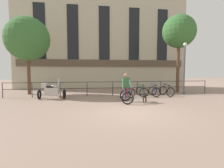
{
  "coord_description": "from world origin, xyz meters",
  "views": [
    {
      "loc": [
        -2.02,
        -7.42,
        1.88
      ],
      "look_at": [
        -0.42,
        2.86,
        1.05
      ],
      "focal_mm": 28.0,
      "sensor_mm": 36.0,
      "label": 1
    }
  ],
  "objects_px": {
    "parked_motorcycle": "(52,91)",
    "parked_bicycle_mid_right": "(154,91)",
    "dog": "(145,95)",
    "parked_bicycle_mid_left": "(142,91)",
    "parked_bicycle_near_lamp": "(129,92)",
    "street_lamp": "(184,65)",
    "parked_bicycle_far_end": "(167,91)",
    "cyclist_with_bike": "(126,89)"
  },
  "relations": [
    {
      "from": "parked_bicycle_mid_right",
      "to": "parked_bicycle_far_end",
      "type": "relative_size",
      "value": 1.03
    },
    {
      "from": "dog",
      "to": "cyclist_with_bike",
      "type": "bearing_deg",
      "value": -170.4
    },
    {
      "from": "parked_motorcycle",
      "to": "parked_bicycle_far_end",
      "type": "distance_m",
      "value": 8.08
    },
    {
      "from": "parked_motorcycle",
      "to": "parked_bicycle_mid_right",
      "type": "height_order",
      "value": "parked_motorcycle"
    },
    {
      "from": "parked_bicycle_mid_right",
      "to": "dog",
      "type": "bearing_deg",
      "value": 63.96
    },
    {
      "from": "parked_motorcycle",
      "to": "street_lamp",
      "type": "bearing_deg",
      "value": -81.92
    },
    {
      "from": "dog",
      "to": "parked_bicycle_mid_left",
      "type": "bearing_deg",
      "value": 90.87
    },
    {
      "from": "street_lamp",
      "to": "parked_bicycle_near_lamp",
      "type": "bearing_deg",
      "value": -174.52
    },
    {
      "from": "parked_motorcycle",
      "to": "parked_bicycle_far_end",
      "type": "xyz_separation_m",
      "value": [
        8.08,
        0.27,
        -0.2
      ]
    },
    {
      "from": "parked_bicycle_near_lamp",
      "to": "street_lamp",
      "type": "xyz_separation_m",
      "value": [
        4.44,
        0.43,
        1.88
      ]
    },
    {
      "from": "parked_bicycle_mid_left",
      "to": "parked_bicycle_far_end",
      "type": "distance_m",
      "value": 1.89
    },
    {
      "from": "parked_bicycle_mid_left",
      "to": "dog",
      "type": "bearing_deg",
      "value": 78.88
    },
    {
      "from": "dog",
      "to": "parked_bicycle_far_end",
      "type": "height_order",
      "value": "parked_bicycle_far_end"
    },
    {
      "from": "cyclist_with_bike",
      "to": "parked_bicycle_mid_left",
      "type": "bearing_deg",
      "value": 58.46
    },
    {
      "from": "cyclist_with_bike",
      "to": "parked_bicycle_far_end",
      "type": "distance_m",
      "value": 4.14
    },
    {
      "from": "cyclist_with_bike",
      "to": "parked_motorcycle",
      "type": "height_order",
      "value": "cyclist_with_bike"
    },
    {
      "from": "parked_bicycle_mid_left",
      "to": "street_lamp",
      "type": "relative_size",
      "value": 0.29
    },
    {
      "from": "parked_bicycle_far_end",
      "to": "street_lamp",
      "type": "height_order",
      "value": "street_lamp"
    },
    {
      "from": "cyclist_with_bike",
      "to": "parked_bicycle_near_lamp",
      "type": "distance_m",
      "value": 2.25
    },
    {
      "from": "parked_motorcycle",
      "to": "street_lamp",
      "type": "relative_size",
      "value": 0.44
    },
    {
      "from": "parked_bicycle_far_end",
      "to": "parked_motorcycle",
      "type": "bearing_deg",
      "value": -2.94
    },
    {
      "from": "parked_motorcycle",
      "to": "parked_bicycle_mid_right",
      "type": "bearing_deg",
      "value": -83.86
    },
    {
      "from": "cyclist_with_bike",
      "to": "parked_motorcycle",
      "type": "xyz_separation_m",
      "value": [
        -4.52,
        1.82,
        -0.2
      ]
    },
    {
      "from": "dog",
      "to": "parked_motorcycle",
      "type": "xyz_separation_m",
      "value": [
        -5.62,
        1.93,
        0.14
      ]
    },
    {
      "from": "street_lamp",
      "to": "dog",
      "type": "bearing_deg",
      "value": -147.17
    },
    {
      "from": "parked_motorcycle",
      "to": "parked_bicycle_near_lamp",
      "type": "bearing_deg",
      "value": -83.09
    },
    {
      "from": "parked_motorcycle",
      "to": "parked_bicycle_mid_left",
      "type": "distance_m",
      "value": 6.2
    },
    {
      "from": "dog",
      "to": "parked_bicycle_far_end",
      "type": "distance_m",
      "value": 3.3
    },
    {
      "from": "cyclist_with_bike",
      "to": "parked_bicycle_mid_right",
      "type": "bearing_deg",
      "value": 45.76
    },
    {
      "from": "cyclist_with_bike",
      "to": "parked_bicycle_near_lamp",
      "type": "height_order",
      "value": "cyclist_with_bike"
    },
    {
      "from": "parked_motorcycle",
      "to": "parked_bicycle_mid_left",
      "type": "xyz_separation_m",
      "value": [
        6.19,
        0.27,
        -0.2
      ]
    },
    {
      "from": "parked_bicycle_far_end",
      "to": "parked_bicycle_near_lamp",
      "type": "bearing_deg",
      "value": -4.84
    },
    {
      "from": "dog",
      "to": "parked_bicycle_near_lamp",
      "type": "relative_size",
      "value": 0.79
    },
    {
      "from": "parked_bicycle_mid_left",
      "to": "parked_bicycle_near_lamp",
      "type": "bearing_deg",
      "value": 3.52
    },
    {
      "from": "dog",
      "to": "parked_bicycle_near_lamp",
      "type": "bearing_deg",
      "value": 114.96
    },
    {
      "from": "parked_bicycle_near_lamp",
      "to": "parked_bicycle_mid_right",
      "type": "bearing_deg",
      "value": -176.43
    },
    {
      "from": "cyclist_with_bike",
      "to": "parked_bicycle_mid_right",
      "type": "distance_m",
      "value": 3.37
    },
    {
      "from": "parked_bicycle_mid_left",
      "to": "cyclist_with_bike",
      "type": "bearing_deg",
      "value": 54.88
    },
    {
      "from": "parked_bicycle_mid_left",
      "to": "street_lamp",
      "type": "height_order",
      "value": "street_lamp"
    },
    {
      "from": "cyclist_with_bike",
      "to": "parked_motorcycle",
      "type": "distance_m",
      "value": 4.88
    },
    {
      "from": "parked_motorcycle",
      "to": "parked_bicycle_mid_right",
      "type": "relative_size",
      "value": 1.46
    },
    {
      "from": "street_lamp",
      "to": "cyclist_with_bike",
      "type": "bearing_deg",
      "value": -154.05
    }
  ]
}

